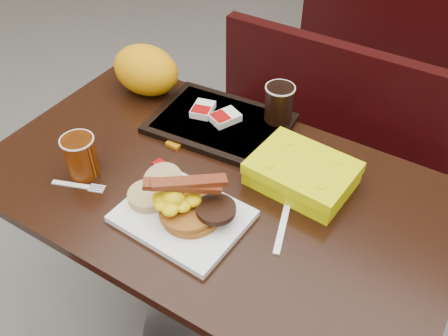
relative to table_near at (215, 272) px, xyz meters
The scene contains 22 objects.
floor 0.38m from the table_near, ahead, with size 6.00×7.00×0.01m, color slate.
table_near is the anchor object (origin of this frame).
bench_near_n 0.70m from the table_near, 90.00° to the left, with size 1.00×0.46×0.72m, color black, non-canonical shape.
bench_far_s 1.90m from the table_near, 90.00° to the left, with size 1.00×0.46×0.72m, color black, non-canonical shape.
platter 0.41m from the table_near, 89.61° to the right, with size 0.29×0.22×0.02m, color white.
pancake_stack 0.43m from the table_near, 79.91° to the right, with size 0.14×0.14×0.03m, color #985619.
sausage_patty 0.45m from the table_near, 54.62° to the right, with size 0.09×0.09×0.01m, color black.
scrambled_eggs 0.47m from the table_near, 94.57° to the right, with size 0.10×0.08×0.05m, color #FFF305.
bacon_strips 0.50m from the table_near, 90.10° to the right, with size 0.18×0.08×0.01m, color #420408, non-canonical shape.
muffin_bottom 0.44m from the table_near, 124.36° to the right, with size 0.10×0.10×0.02m, color tan.
muffin_top 0.43m from the table_near, 132.67° to the right, with size 0.10×0.10×0.02m, color tan.
coffee_cup_near 0.55m from the table_near, 155.52° to the right, with size 0.08×0.08×0.11m, color #933905.
fork 0.52m from the table_near, 147.59° to the right, with size 0.14×0.03×0.00m, color white, non-canonical shape.
knife 0.43m from the table_near, ahead, with size 0.19×0.02×0.00m, color white.
condiment_syrup 0.42m from the table_near, 157.57° to the left, with size 0.04×0.03×0.01m, color #A55C07.
condiment_ketchup 0.41m from the table_near, behind, with size 0.04×0.03×0.01m, color #8C0504.
tray 0.45m from the table_near, 118.31° to the left, with size 0.38×0.27×0.02m, color black.
hashbrown_sleeve_left 0.49m from the table_near, 129.00° to the left, with size 0.06×0.08×0.02m, color silver.
hashbrown_sleeve_right 0.47m from the table_near, 114.96° to the left, with size 0.06×0.08×0.02m, color silver.
coffee_cup_far 0.54m from the table_near, 86.06° to the left, with size 0.08×0.08×0.11m, color black.
clamshell 0.47m from the table_near, 33.11° to the left, with size 0.25×0.19×0.07m, color #CFCF03.
paper_bag 0.66m from the table_near, 148.63° to the left, with size 0.22×0.16×0.15m, color #CD7B06.
Camera 1 is at (0.50, -0.75, 1.63)m, focal length 39.64 mm.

